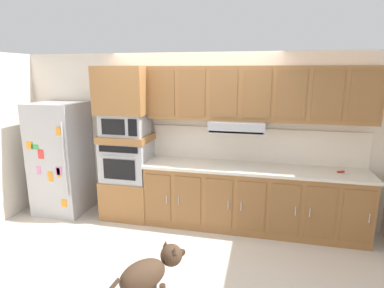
{
  "coord_description": "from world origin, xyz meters",
  "views": [
    {
      "loc": [
        1.06,
        -3.58,
        2.22
      ],
      "look_at": [
        0.15,
        0.33,
        1.31
      ],
      "focal_mm": 29.69,
      "sensor_mm": 36.0,
      "label": 1
    }
  ],
  "objects_px": {
    "dog": "(150,273)",
    "built_in_oven": "(127,160)",
    "refrigerator": "(61,158)",
    "microwave": "(126,124)",
    "screwdriver": "(341,172)"
  },
  "relations": [
    {
      "from": "built_in_oven",
      "to": "screwdriver",
      "type": "relative_size",
      "value": 4.35
    },
    {
      "from": "built_in_oven",
      "to": "screwdriver",
      "type": "distance_m",
      "value": 3.04
    },
    {
      "from": "refrigerator",
      "to": "dog",
      "type": "distance_m",
      "value": 2.86
    },
    {
      "from": "microwave",
      "to": "dog",
      "type": "distance_m",
      "value": 2.4
    },
    {
      "from": "built_in_oven",
      "to": "microwave",
      "type": "bearing_deg",
      "value": -0.77
    },
    {
      "from": "screwdriver",
      "to": "built_in_oven",
      "type": "bearing_deg",
      "value": -179.98
    },
    {
      "from": "dog",
      "to": "built_in_oven",
      "type": "bearing_deg",
      "value": 65.88
    },
    {
      "from": "refrigerator",
      "to": "microwave",
      "type": "distance_m",
      "value": 1.25
    },
    {
      "from": "refrigerator",
      "to": "built_in_oven",
      "type": "bearing_deg",
      "value": 3.5
    },
    {
      "from": "built_in_oven",
      "to": "microwave",
      "type": "relative_size",
      "value": 1.09
    },
    {
      "from": "built_in_oven",
      "to": "screwdriver",
      "type": "bearing_deg",
      "value": 0.02
    },
    {
      "from": "built_in_oven",
      "to": "screwdriver",
      "type": "height_order",
      "value": "built_in_oven"
    },
    {
      "from": "microwave",
      "to": "refrigerator",
      "type": "bearing_deg",
      "value": -176.5
    },
    {
      "from": "refrigerator",
      "to": "built_in_oven",
      "type": "height_order",
      "value": "refrigerator"
    },
    {
      "from": "microwave",
      "to": "screwdriver",
      "type": "distance_m",
      "value": 3.08
    }
  ]
}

